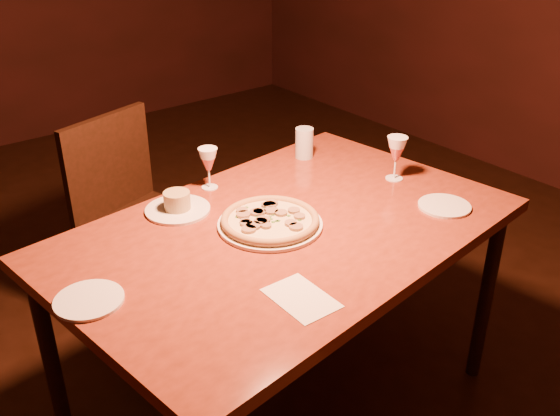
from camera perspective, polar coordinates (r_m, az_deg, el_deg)
dining_table at (r=2.14m, az=0.55°, el=-3.37°), size 1.64×1.16×0.82m
chair_far at (r=2.86m, az=-13.08°, el=-0.36°), size 0.58×0.58×0.97m
pizza_plate at (r=2.09m, az=-0.92°, el=-1.18°), size 0.35×0.35×0.04m
ramekin_saucer at (r=2.22m, az=-9.36°, el=0.27°), size 0.23×0.23×0.07m
wine_glass_far at (r=2.35m, az=-6.54°, el=3.62°), size 0.07×0.07×0.16m
wine_glass_right at (r=2.44m, az=10.55°, el=4.49°), size 0.08×0.08×0.17m
water_tumbler at (r=2.62m, az=2.24°, el=5.97°), size 0.08×0.08×0.13m
side_plate_left at (r=1.82m, az=-17.07°, el=-8.05°), size 0.19×0.19×0.01m
side_plate_near at (r=2.30m, az=14.80°, el=0.19°), size 0.19×0.19×0.01m
menu_card at (r=1.75m, az=1.95°, el=-8.23°), size 0.15×0.21×0.00m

